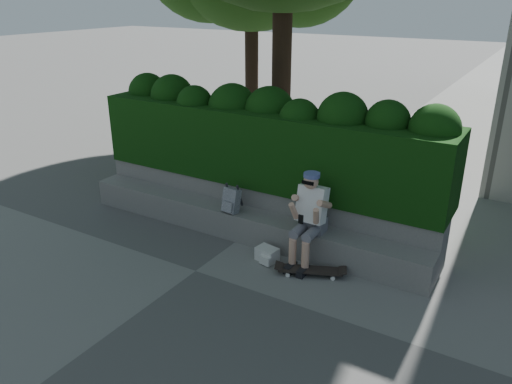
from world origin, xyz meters
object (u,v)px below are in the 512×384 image
Objects in this scene: skateboard at (310,270)px; backpack_plaid at (231,200)px; backpack_ground at (267,254)px; person at (310,215)px.

skateboard is 2.32× the size of backpack_plaid.
backpack_plaid is 1.08m from backpack_ground.
backpack_ground is at bearing -152.55° from person.
person is at bearing 4.20° from backpack_plaid.
person reaches higher than backpack_ground.
skateboard is at bearing 6.03° from backpack_ground.
backpack_plaid is at bearing 167.31° from backpack_ground.
backpack_ground reaches higher than skateboard.
backpack_plaid is at bearing 176.65° from person.
backpack_ground is at bearing -14.93° from backpack_plaid.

